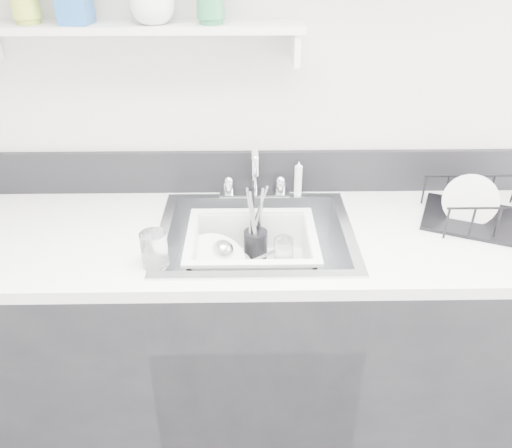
{
  "coord_description": "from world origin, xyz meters",
  "views": [
    {
      "loc": [
        -0.02,
        -0.21,
        1.78
      ],
      "look_at": [
        0.0,
        1.14,
        0.98
      ],
      "focal_mm": 35.0,
      "sensor_mm": 36.0,
      "label": 1
    }
  ],
  "objects_px": {
    "sink": "(256,254)",
    "wash_tub": "(252,255)",
    "counter_run": "(256,336)",
    "dish_rack": "(482,205)"
  },
  "relations": [
    {
      "from": "sink",
      "to": "wash_tub",
      "type": "relative_size",
      "value": 1.5
    },
    {
      "from": "counter_run",
      "to": "wash_tub",
      "type": "relative_size",
      "value": 7.48
    },
    {
      "from": "sink",
      "to": "dish_rack",
      "type": "relative_size",
      "value": 1.78
    },
    {
      "from": "sink",
      "to": "counter_run",
      "type": "bearing_deg",
      "value": 0.0
    },
    {
      "from": "sink",
      "to": "wash_tub",
      "type": "height_order",
      "value": "sink"
    },
    {
      "from": "wash_tub",
      "to": "counter_run",
      "type": "bearing_deg",
      "value": 31.32
    },
    {
      "from": "wash_tub",
      "to": "dish_rack",
      "type": "height_order",
      "value": "dish_rack"
    },
    {
      "from": "wash_tub",
      "to": "dish_rack",
      "type": "relative_size",
      "value": 1.19
    },
    {
      "from": "wash_tub",
      "to": "dish_rack",
      "type": "distance_m",
      "value": 0.79
    },
    {
      "from": "counter_run",
      "to": "sink",
      "type": "xyz_separation_m",
      "value": [
        0.0,
        0.0,
        0.37
      ]
    }
  ]
}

